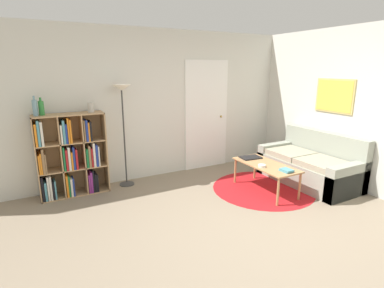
# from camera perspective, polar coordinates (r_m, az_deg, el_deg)

# --- Properties ---
(ground_plane) EXTENTS (14.00, 14.00, 0.00)m
(ground_plane) POSITION_cam_1_polar(r_m,az_deg,el_deg) (3.73, 13.12, -17.55)
(ground_plane) COLOR gray
(wall_back) EXTENTS (7.76, 0.11, 2.60)m
(wall_back) POSITION_cam_1_polar(r_m,az_deg,el_deg) (5.50, -4.43, 7.41)
(wall_back) COLOR silver
(wall_back) RESTS_ON ground_plane
(wall_right) EXTENTS (0.08, 5.64, 2.60)m
(wall_right) POSITION_cam_1_polar(r_m,az_deg,el_deg) (5.88, 23.24, 6.89)
(wall_right) COLOR silver
(wall_right) RESTS_ON ground_plane
(rug) EXTENTS (1.65, 1.65, 0.01)m
(rug) POSITION_cam_1_polar(r_m,az_deg,el_deg) (5.15, 13.35, -8.23)
(rug) COLOR #B2191E
(rug) RESTS_ON ground_plane
(bookshelf) EXTENTS (1.01, 0.34, 1.28)m
(bookshelf) POSITION_cam_1_polar(r_m,az_deg,el_deg) (4.98, -22.13, -2.35)
(bookshelf) COLOR tan
(bookshelf) RESTS_ON ground_plane
(floor_lamp) EXTENTS (0.30, 0.30, 1.69)m
(floor_lamp) POSITION_cam_1_polar(r_m,az_deg,el_deg) (4.97, -13.17, 8.10)
(floor_lamp) COLOR #333333
(floor_lamp) RESTS_ON ground_plane
(couch) EXTENTS (0.86, 1.66, 0.87)m
(couch) POSITION_cam_1_polar(r_m,az_deg,el_deg) (5.62, 21.70, -3.93)
(couch) COLOR gray
(couch) RESTS_ON ground_plane
(coffee_table) EXTENTS (0.51, 1.11, 0.45)m
(coffee_table) POSITION_cam_1_polar(r_m,az_deg,el_deg) (4.94, 13.89, -4.24)
(coffee_table) COLOR #AD7F51
(coffee_table) RESTS_ON ground_plane
(laptop) EXTENTS (0.36, 0.27, 0.02)m
(laptop) POSITION_cam_1_polar(r_m,az_deg,el_deg) (5.20, 11.09, -2.53)
(laptop) COLOR black
(laptop) RESTS_ON coffee_table
(bowl) EXTENTS (0.12, 0.12, 0.04)m
(bowl) POSITION_cam_1_polar(r_m,az_deg,el_deg) (4.77, 13.17, -4.06)
(bowl) COLOR silver
(bowl) RESTS_ON coffee_table
(book_stack_on_table) EXTENTS (0.14, 0.19, 0.04)m
(book_stack_on_table) POSITION_cam_1_polar(r_m,az_deg,el_deg) (4.66, 17.55, -4.80)
(book_stack_on_table) COLOR teal
(book_stack_on_table) RESTS_ON coffee_table
(bottle_left) EXTENTS (0.07, 0.07, 0.29)m
(bottle_left) POSITION_cam_1_polar(r_m,az_deg,el_deg) (4.79, -27.73, 6.15)
(bottle_left) COLOR #6B93A3
(bottle_left) RESTS_ON bookshelf
(bottle_middle) EXTENTS (0.08, 0.08, 0.26)m
(bottle_middle) POSITION_cam_1_polar(r_m,az_deg,el_deg) (4.84, -26.77, 6.16)
(bottle_middle) COLOR #2D8438
(bottle_middle) RESTS_ON bookshelf
(vase_on_shelf) EXTENTS (0.09, 0.09, 0.15)m
(vase_on_shelf) POSITION_cam_1_polar(r_m,az_deg,el_deg) (4.88, -18.72, 6.61)
(vase_on_shelf) COLOR #B7B2A8
(vase_on_shelf) RESTS_ON bookshelf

